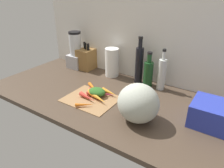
{
  "coord_description": "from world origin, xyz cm",
  "views": [
    {
      "loc": [
        70.06,
        -101.77,
        68.14
      ],
      "look_at": [
        7.68,
        -6.7,
        13.07
      ],
      "focal_mm": 33.31,
      "sensor_mm": 36.0,
      "label": 1
    }
  ],
  "objects_px": {
    "carrot_4": "(97,93)",
    "carrot_6": "(109,92)",
    "bottle_2": "(162,74)",
    "knife_block": "(86,59)",
    "blender_appliance": "(76,52)",
    "carrot_0": "(106,94)",
    "carrot_3": "(97,97)",
    "bottle_0": "(139,64)",
    "winter_squash": "(138,103)",
    "dish_rack": "(214,115)",
    "carrot_9": "(87,97)",
    "carrot_1": "(93,88)",
    "carrot_5": "(91,93)",
    "carrot_7": "(97,96)",
    "bottle_1": "(148,73)",
    "cutting_board": "(91,99)",
    "carrot_8": "(95,93)",
    "carrot_2": "(85,105)",
    "paper_towel_roll": "(112,62)"
  },
  "relations": [
    {
      "from": "carrot_0",
      "to": "bottle_0",
      "type": "xyz_separation_m",
      "value": [
        0.08,
        0.32,
        0.13
      ]
    },
    {
      "from": "carrot_3",
      "to": "knife_block",
      "type": "xyz_separation_m",
      "value": [
        -0.42,
        0.4,
        0.06
      ]
    },
    {
      "from": "carrot_5",
      "to": "winter_squash",
      "type": "height_order",
      "value": "winter_squash"
    },
    {
      "from": "carrot_3",
      "to": "carrot_8",
      "type": "height_order",
      "value": "carrot_3"
    },
    {
      "from": "carrot_4",
      "to": "carrot_6",
      "type": "distance_m",
      "value": 0.08
    },
    {
      "from": "paper_towel_roll",
      "to": "bottle_2",
      "type": "xyz_separation_m",
      "value": [
        0.42,
        -0.01,
        0.0
      ]
    },
    {
      "from": "winter_squash",
      "to": "paper_towel_roll",
      "type": "distance_m",
      "value": 0.64
    },
    {
      "from": "carrot_0",
      "to": "carrot_3",
      "type": "xyz_separation_m",
      "value": [
        -0.01,
        -0.08,
        0.01
      ]
    },
    {
      "from": "carrot_5",
      "to": "bottle_0",
      "type": "relative_size",
      "value": 0.36
    },
    {
      "from": "dish_rack",
      "to": "carrot_7",
      "type": "bearing_deg",
      "value": -169.99
    },
    {
      "from": "carrot_9",
      "to": "dish_rack",
      "type": "xyz_separation_m",
      "value": [
        0.72,
        0.17,
        0.04
      ]
    },
    {
      "from": "carrot_2",
      "to": "knife_block",
      "type": "xyz_separation_m",
      "value": [
        -0.4,
        0.5,
        0.07
      ]
    },
    {
      "from": "paper_towel_roll",
      "to": "bottle_1",
      "type": "bearing_deg",
      "value": -3.16
    },
    {
      "from": "carrot_0",
      "to": "carrot_5",
      "type": "relative_size",
      "value": 0.89
    },
    {
      "from": "carrot_2",
      "to": "carrot_9",
      "type": "distance_m",
      "value": 0.08
    },
    {
      "from": "carrot_8",
      "to": "bottle_0",
      "type": "relative_size",
      "value": 0.32
    },
    {
      "from": "carrot_7",
      "to": "dish_rack",
      "type": "xyz_separation_m",
      "value": [
        0.68,
        0.12,
        0.04
      ]
    },
    {
      "from": "carrot_4",
      "to": "carrot_8",
      "type": "bearing_deg",
      "value": -172.27
    },
    {
      "from": "carrot_2",
      "to": "bottle_0",
      "type": "xyz_separation_m",
      "value": [
        0.11,
        0.5,
        0.13
      ]
    },
    {
      "from": "carrot_9",
      "to": "bottle_2",
      "type": "distance_m",
      "value": 0.54
    },
    {
      "from": "bottle_1",
      "to": "carrot_3",
      "type": "bearing_deg",
      "value": -115.01
    },
    {
      "from": "carrot_9",
      "to": "winter_squash",
      "type": "xyz_separation_m",
      "value": [
        0.37,
        -0.02,
        0.08
      ]
    },
    {
      "from": "carrot_3",
      "to": "carrot_9",
      "type": "distance_m",
      "value": 0.07
    },
    {
      "from": "carrot_2",
      "to": "carrot_3",
      "type": "bearing_deg",
      "value": 79.96
    },
    {
      "from": "carrot_1",
      "to": "carrot_7",
      "type": "xyz_separation_m",
      "value": [
        0.09,
        -0.08,
        -0.0
      ]
    },
    {
      "from": "carrot_7",
      "to": "dish_rack",
      "type": "relative_size",
      "value": 0.48
    },
    {
      "from": "bottle_2",
      "to": "carrot_6",
      "type": "bearing_deg",
      "value": -131.95
    },
    {
      "from": "carrot_9",
      "to": "carrot_3",
      "type": "bearing_deg",
      "value": 26.1
    },
    {
      "from": "cutting_board",
      "to": "bottle_1",
      "type": "distance_m",
      "value": 0.46
    },
    {
      "from": "carrot_0",
      "to": "carrot_8",
      "type": "height_order",
      "value": "carrot_8"
    },
    {
      "from": "carrot_0",
      "to": "carrot_5",
      "type": "bearing_deg",
      "value": -152.53
    },
    {
      "from": "carrot_1",
      "to": "bottle_1",
      "type": "height_order",
      "value": "bottle_1"
    },
    {
      "from": "carrot_0",
      "to": "carrot_1",
      "type": "height_order",
      "value": "carrot_1"
    },
    {
      "from": "bottle_2",
      "to": "bottle_1",
      "type": "bearing_deg",
      "value": -176.57
    },
    {
      "from": "cutting_board",
      "to": "bottle_0",
      "type": "relative_size",
      "value": 0.95
    },
    {
      "from": "blender_appliance",
      "to": "dish_rack",
      "type": "height_order",
      "value": "blender_appliance"
    },
    {
      "from": "carrot_7",
      "to": "paper_towel_roll",
      "type": "distance_m",
      "value": 0.41
    },
    {
      "from": "carrot_7",
      "to": "bottle_2",
      "type": "height_order",
      "value": "bottle_2"
    },
    {
      "from": "bottle_0",
      "to": "carrot_7",
      "type": "bearing_deg",
      "value": -106.11
    },
    {
      "from": "winter_squash",
      "to": "bottle_0",
      "type": "height_order",
      "value": "bottle_0"
    },
    {
      "from": "blender_appliance",
      "to": "bottle_0",
      "type": "bearing_deg",
      "value": 1.48
    },
    {
      "from": "paper_towel_roll",
      "to": "carrot_9",
      "type": "bearing_deg",
      "value": -78.14
    },
    {
      "from": "carrot_5",
      "to": "blender_appliance",
      "type": "relative_size",
      "value": 0.39
    },
    {
      "from": "cutting_board",
      "to": "knife_block",
      "type": "relative_size",
      "value": 1.45
    },
    {
      "from": "carrot_6",
      "to": "winter_squash",
      "type": "relative_size",
      "value": 0.52
    },
    {
      "from": "cutting_board",
      "to": "carrot_2",
      "type": "distance_m",
      "value": 0.1
    },
    {
      "from": "dish_rack",
      "to": "blender_appliance",
      "type": "bearing_deg",
      "value": 168.29
    },
    {
      "from": "knife_block",
      "to": "blender_appliance",
      "type": "relative_size",
      "value": 0.72
    },
    {
      "from": "carrot_7",
      "to": "knife_block",
      "type": "bearing_deg",
      "value": 136.08
    },
    {
      "from": "winter_squash",
      "to": "dish_rack",
      "type": "relative_size",
      "value": 0.98
    }
  ]
}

